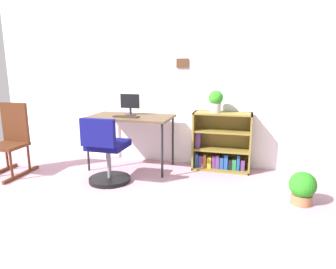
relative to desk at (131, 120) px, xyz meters
The scene contains 10 objects.
ground_plane 1.83m from the desk, 82.09° to the right, with size 6.24×6.24×0.00m, color #B4879A.
wall_back 0.80m from the desk, 63.84° to the left, with size 5.20×0.12×2.58m.
desk is the anchor object (origin of this frame).
monitor 0.23m from the desk, 114.58° to the left, with size 0.28×0.16×0.29m.
keyboard 0.13m from the desk, 100.64° to the right, with size 0.35×0.11×0.02m, color #33211A.
office_chair 0.72m from the desk, 96.48° to the right, with size 0.52×0.55×0.84m.
rocking_chair 1.61m from the desk, 156.81° to the right, with size 0.42×0.64×0.95m.
bookshelf_low 1.30m from the desk, 12.74° to the left, with size 0.79×0.30×0.81m.
potted_plant_on_shelf 1.19m from the desk, 11.15° to the left, with size 0.19×0.19×0.30m.
potted_plant_floor 2.32m from the desk, 16.31° to the right, with size 0.28×0.28×0.35m.
Camera 1 is at (1.36, -2.22, 1.43)m, focal length 32.65 mm.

